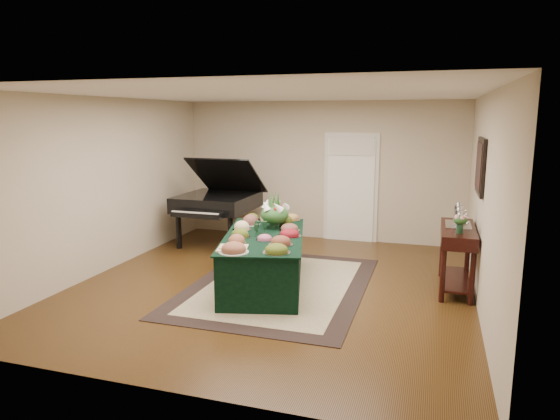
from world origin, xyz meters
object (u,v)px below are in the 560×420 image
(buffet_table, at_px, (264,260))
(floral_centerpiece, at_px, (275,211))
(mahogany_sideboard, at_px, (457,241))
(grand_piano, at_px, (217,201))

(buffet_table, relative_size, floral_centerpiece, 5.67)
(floral_centerpiece, height_order, mahogany_sideboard, floral_centerpiece)
(grand_piano, xyz_separation_m, mahogany_sideboard, (4.26, -1.38, -0.13))
(buffet_table, height_order, floral_centerpiece, floral_centerpiece)
(floral_centerpiece, relative_size, grand_piano, 0.27)
(floral_centerpiece, distance_m, grand_piano, 2.25)
(mahogany_sideboard, bearing_deg, grand_piano, 162.08)
(floral_centerpiece, xyz_separation_m, grand_piano, (-1.64, 1.53, -0.18))
(grand_piano, distance_m, mahogany_sideboard, 4.48)
(floral_centerpiece, bearing_deg, grand_piano, 136.90)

